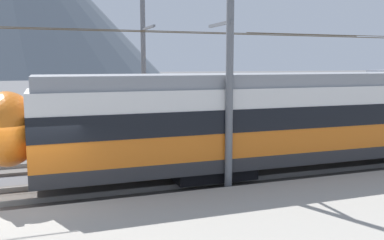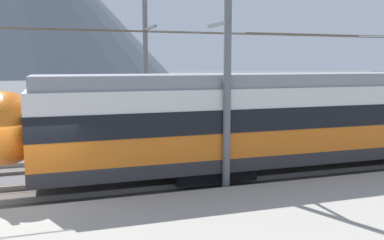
# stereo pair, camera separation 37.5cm
# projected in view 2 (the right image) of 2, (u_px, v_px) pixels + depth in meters

# --- Properties ---
(ground_plane) EXTENTS (400.00, 400.00, 0.00)m
(ground_plane) POSITION_uv_depth(u_px,v_px,m) (36.00, 210.00, 12.12)
(ground_plane) COLOR #565659
(track_near) EXTENTS (120.00, 3.00, 0.28)m
(track_near) POSITION_uv_depth(u_px,v_px,m) (37.00, 197.00, 13.11)
(track_near) COLOR #5B5651
(track_near) RESTS_ON ground
(track_far) EXTENTS (120.00, 3.00, 0.28)m
(track_far) POSITION_uv_depth(u_px,v_px,m) (41.00, 163.00, 17.58)
(track_far) COLOR #5B5651
(track_far) RESTS_ON ground
(catenary_mast_mid) EXTENTS (44.17, 1.81, 7.99)m
(catenary_mast_mid) POSITION_uv_depth(u_px,v_px,m) (226.00, 67.00, 13.03)
(catenary_mast_mid) COLOR slate
(catenary_mast_mid) RESTS_ON ground
(catenary_mast_far_side) EXTENTS (44.17, 2.35, 7.82)m
(catenary_mast_far_side) POSITION_uv_depth(u_px,v_px,m) (146.00, 66.00, 20.37)
(catenary_mast_far_side) COLOR slate
(catenary_mast_far_side) RESTS_ON ground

